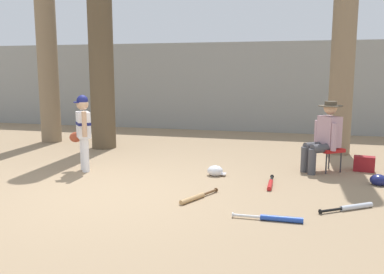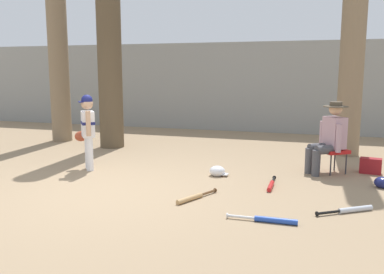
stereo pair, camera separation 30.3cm
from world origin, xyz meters
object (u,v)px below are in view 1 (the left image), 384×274
Objects in this scene: folding_stool at (328,150)px; tree_far_left at (46,32)px; bat_blue_youth at (276,218)px; seated_spectator at (324,135)px; bat_aluminum_silver at (352,207)px; tree_behind_spectator at (345,20)px; young_ballplayer at (83,128)px; handbag_beside_stool at (364,164)px; batting_helmet_navy at (379,180)px; batting_helmet_white at (215,171)px; bat_wood_tan at (195,198)px; tree_near_player at (101,44)px; bat_red_barrel at (270,184)px.

folding_stool is 0.09× the size of tree_far_left.
bat_blue_youth is (5.59, -4.12, -2.57)m from tree_far_left.
seated_spectator reaches higher than bat_blue_youth.
bat_aluminum_silver is at bearing -84.99° from folding_stool.
tree_behind_spectator reaches higher than bat_aluminum_silver.
handbag_beside_stool is at bearing 13.91° from young_ballplayer.
batting_helmet_navy is (7.01, -2.18, -2.53)m from tree_far_left.
handbag_beside_stool is 7.46m from tree_far_left.
handbag_beside_stool is at bearing -10.72° from tree_far_left.
batting_helmet_white is (-1.81, -0.77, -0.29)m from folding_stool.
tree_near_player is at bearing 132.40° from bat_wood_tan.
seated_spectator is at bearing 22.59° from batting_helmet_white.
bat_red_barrel is at bearing -137.95° from handbag_beside_stool.
bat_wood_tan is at bearing -130.40° from folding_stool.
bat_aluminum_silver is 2.26× the size of batting_helmet_navy.
bat_aluminum_silver is 2.34m from batting_helmet_white.
handbag_beside_stool is 3.11m from bat_blue_youth.
folding_stool is 1.52m from bat_red_barrel.
young_ballplayer is 4.85m from handbag_beside_stool.
folding_stool is (4.06, 1.01, -0.38)m from young_ballplayer.
handbag_beside_stool is at bearing 42.05° from bat_red_barrel.
tree_far_left is 7.40m from bat_blue_youth.
young_ballplayer is (0.65, -2.06, -1.53)m from tree_near_player.
tree_near_player is 6.20m from bat_aluminum_silver.
batting_helmet_white is (-1.73, -0.72, -0.56)m from seated_spectator.
young_ballplayer reaches higher than seated_spectator.
bat_blue_youth is at bearing -103.89° from seated_spectator.
seated_spectator is 1.67× the size of bat_wood_tan.
seated_spectator is 0.20× the size of tree_far_left.
bat_blue_youth is (-0.64, -2.60, -0.61)m from seated_spectator.
tree_far_left reaches higher than bat_wood_tan.
batting_helmet_navy is at bearing -84.16° from handbag_beside_stool.
handbag_beside_stool is 0.06× the size of tree_far_left.
folding_stool is at bearing -100.34° from tree_behind_spectator.
tree_behind_spectator is 5.11m from bat_wood_tan.
bat_blue_youth is 1.19× the size of bat_aluminum_silver.
bat_blue_youth is at bearing -105.23° from folding_stool.
tree_behind_spectator is at bearing 31.62° from young_ballplayer.
bat_blue_youth is at bearing -126.26° from batting_helmet_navy.
batting_helmet_navy is at bearing 53.74° from bat_blue_youth.
handbag_beside_stool is at bearing 43.28° from bat_wood_tan.
seated_spectator is 1.95m from batting_helmet_white.
bat_aluminum_silver is (6.49, -3.47, -2.57)m from tree_far_left.
seated_spectator is at bearing 50.12° from bat_wood_tan.
young_ballplayer is 4.34× the size of batting_helmet_navy.
young_ballplayer is 1.75× the size of bat_red_barrel.
tree_near_player is at bearing 149.58° from bat_red_barrel.
folding_stool is 2.05m from bat_aluminum_silver.
handbag_beside_stool is at bearing -9.64° from tree_near_player.
handbag_beside_stool is 2.21m from bat_aluminum_silver.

